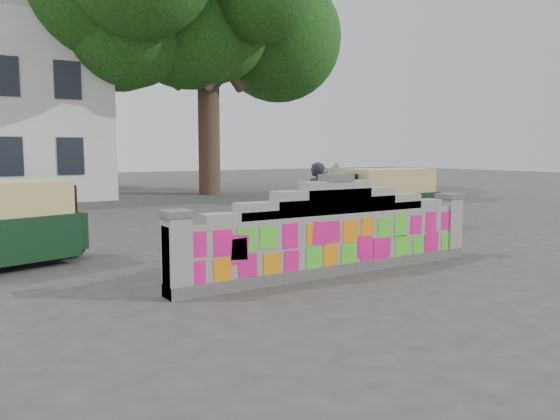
% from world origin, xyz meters
% --- Properties ---
extents(ground, '(100.00, 100.00, 0.00)m').
position_xyz_m(ground, '(0.00, 0.00, 0.00)').
color(ground, '#383533').
rests_on(ground, ground).
extents(parapet_wall, '(6.48, 0.44, 2.01)m').
position_xyz_m(parapet_wall, '(-0.00, -0.01, 0.75)').
color(parapet_wall, '#4C4C49').
rests_on(parapet_wall, ground).
extents(shade_tree, '(12.00, 10.00, 12.00)m').
position_xyz_m(shade_tree, '(6.00, 18.00, 8.94)').
color(shade_tree, '#38281E').
rests_on(shade_tree, ground).
extents(cyclist_bike, '(2.04, 1.14, 1.02)m').
position_xyz_m(cyclist_bike, '(0.92, 1.76, 0.51)').
color(cyclist_bike, black).
rests_on(cyclist_bike, ground).
extents(cyclist_rider, '(0.56, 0.71, 1.72)m').
position_xyz_m(cyclist_rider, '(0.92, 1.76, 0.86)').
color(cyclist_rider, '#23212A').
rests_on(cyclist_rider, ground).
extents(pedestrian, '(0.68, 0.86, 1.75)m').
position_xyz_m(pedestrian, '(1.62, 2.35, 0.88)').
color(pedestrian, green).
rests_on(pedestrian, ground).
extents(rickshaw_left, '(3.05, 2.00, 1.64)m').
position_xyz_m(rickshaw_left, '(-4.97, 3.75, 0.85)').
color(rickshaw_left, black).
rests_on(rickshaw_left, ground).
extents(rickshaw_right, '(3.13, 1.58, 1.71)m').
position_xyz_m(rickshaw_right, '(4.79, 3.81, 0.89)').
color(rickshaw_right, black).
rests_on(rickshaw_right, ground).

